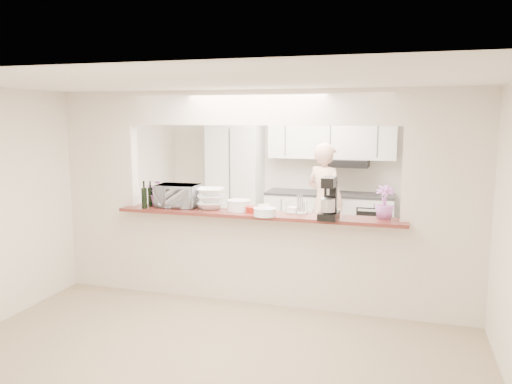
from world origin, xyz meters
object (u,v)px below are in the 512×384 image
at_px(refrigerator, 431,203).
at_px(person, 325,203).
at_px(stand_mixer, 329,200).
at_px(toaster_oven, 178,196).

distance_m(refrigerator, person, 1.71).
height_order(refrigerator, stand_mixer, refrigerator).
distance_m(refrigerator, stand_mixer, 3.06).
height_order(refrigerator, toaster_oven, refrigerator).
xyz_separation_m(stand_mixer, person, (-0.36, 2.09, -0.40)).
distance_m(refrigerator, toaster_oven, 4.06).
bearing_deg(person, stand_mixer, 131.58).
bearing_deg(toaster_oven, stand_mixer, -8.33).
xyz_separation_m(refrigerator, toaster_oven, (-3.09, -2.60, 0.38)).
bearing_deg(stand_mixer, refrigerator, 66.69).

